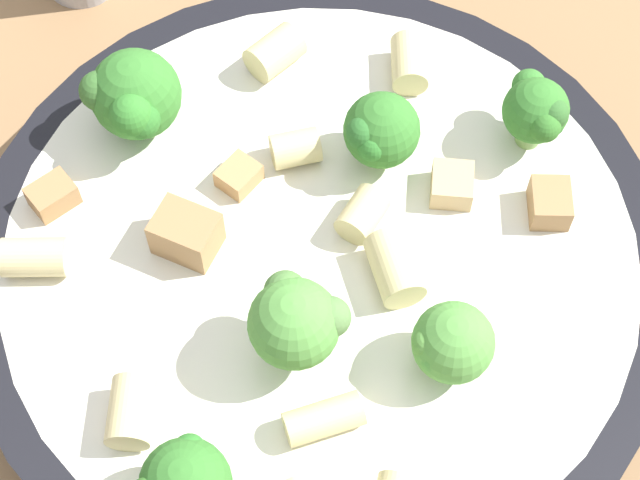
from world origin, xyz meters
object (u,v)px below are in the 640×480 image
rigatoni_3 (395,268)px  rigatoni_2 (35,257)px  broccoli_floret_5 (296,321)px  chicken_chunk_4 (550,203)px  rigatoni_0 (365,217)px  rigatoni_7 (131,412)px  rigatoni_6 (409,63)px  rigatoni_9 (324,419)px  chicken_chunk_1 (53,196)px  chicken_chunk_3 (239,176)px  broccoli_floret_1 (450,343)px  rigatoni_1 (295,148)px  broccoli_floret_4 (537,111)px  rigatoni_4 (275,52)px  broccoli_floret_0 (133,98)px  pasta_bowl (320,267)px  broccoli_floret_3 (380,132)px  chicken_chunk_2 (452,185)px  chicken_chunk_0 (186,234)px

rigatoni_3 → rigatoni_2: bearing=140.4°
broccoli_floret_5 → chicken_chunk_4: broccoli_floret_5 is taller
rigatoni_0 → rigatoni_7: size_ratio=0.83×
rigatoni_6 → rigatoni_9: size_ratio=0.86×
chicken_chunk_1 → chicken_chunk_3: size_ratio=1.13×
broccoli_floret_1 → rigatoni_6: bearing=56.1°
broccoli_floret_5 → rigatoni_2: bearing=123.3°
broccoli_floret_1 → chicken_chunk_3: size_ratio=2.13×
rigatoni_1 → broccoli_floret_4: bearing=-32.2°
rigatoni_4 → broccoli_floret_0: bearing=174.2°
pasta_bowl → broccoli_floret_5: 0.06m
broccoli_floret_4 → rigatoni_1: size_ratio=1.75×
rigatoni_0 → rigatoni_1: size_ratio=1.02×
rigatoni_6 → rigatoni_7: 0.20m
broccoli_floret_4 → rigatoni_4: 0.12m
pasta_bowl → chicken_chunk_3: chicken_chunk_3 is taller
broccoli_floret_1 → broccoli_floret_5: size_ratio=0.80×
broccoli_floret_0 → chicken_chunk_4: broccoli_floret_0 is taller
pasta_bowl → rigatoni_9: bearing=-126.4°
broccoli_floret_4 → rigatoni_3: bearing=-169.6°
rigatoni_7 → broccoli_floret_1: bearing=-26.5°
broccoli_floret_3 → chicken_chunk_2: bearing=-65.8°
rigatoni_3 → chicken_chunk_3: rigatoni_3 is taller
broccoli_floret_5 → chicken_chunk_4: bearing=-6.3°
rigatoni_1 → rigatoni_4: 0.05m
broccoli_floret_5 → chicken_chunk_0: (-0.01, 0.06, -0.02)m
broccoli_floret_0 → rigatoni_3: bearing=-71.7°
broccoli_floret_3 → chicken_chunk_3: broccoli_floret_3 is taller
rigatoni_2 → chicken_chunk_0: 0.06m
broccoli_floret_4 → broccoli_floret_1: bearing=-149.4°
rigatoni_1 → rigatoni_9: bearing=-121.8°
pasta_bowl → chicken_chunk_4: chicken_chunk_4 is taller
rigatoni_6 → rigatoni_7: (-0.19, -0.06, 0.00)m
broccoli_floret_5 → rigatoni_9: (-0.01, -0.03, -0.02)m
rigatoni_2 → rigatoni_3: 0.14m
rigatoni_9 → chicken_chunk_2: 0.12m
rigatoni_4 → chicken_chunk_0: bearing=-147.3°
rigatoni_4 → rigatoni_7: same height
chicken_chunk_4 → broccoli_floret_0: bearing=129.0°
rigatoni_6 → chicken_chunk_1: bearing=166.8°
broccoli_floret_3 → chicken_chunk_1: 0.14m
pasta_bowl → rigatoni_0: rigatoni_0 is taller
broccoli_floret_0 → broccoli_floret_1: size_ratio=1.23×
broccoli_floret_1 → rigatoni_9: (-0.05, 0.01, -0.01)m
broccoli_floret_5 → rigatoni_7: 0.07m
rigatoni_3 → rigatoni_9: (-0.06, -0.03, -0.00)m
rigatoni_6 → rigatoni_9: 0.17m
broccoli_floret_5 → chicken_chunk_1: 0.12m
broccoli_floret_4 → rigatoni_6: (-0.02, 0.06, -0.01)m
rigatoni_6 → chicken_chunk_1: (-0.16, 0.04, -0.00)m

